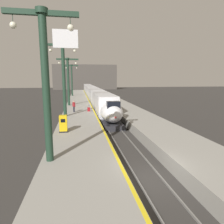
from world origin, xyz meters
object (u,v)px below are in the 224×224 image
object	(u,v)px
station_column_mid	(64,73)
station_column_distant	(72,77)
station_column_near	(46,71)
passenger_near_edge	(74,106)
rolling_suitcase	(89,109)
ticket_machine_yellow	(63,124)
station_column_far	(68,77)
highspeed_train_main	(92,93)

from	to	relation	value
station_column_mid	station_column_distant	distance (m)	32.63
station_column_near	passenger_near_edge	bearing A→B (deg)	86.67
station_column_distant	rolling_suitcase	size ratio (longest dim) A/B	9.22
station_column_near	passenger_near_edge	distance (m)	18.26
station_column_mid	passenger_near_edge	distance (m)	5.73
station_column_distant	passenger_near_edge	size ratio (longest dim) A/B	5.35
station_column_mid	rolling_suitcase	size ratio (longest dim) A/B	9.62
station_column_near	rolling_suitcase	world-z (taller)	station_column_near
station_column_near	station_column_mid	bearing A→B (deg)	90.23
station_column_near	ticket_machine_yellow	world-z (taller)	station_column_near
station_column_distant	rolling_suitcase	distance (m)	29.89
ticket_machine_yellow	station_column_distant	bearing A→B (deg)	90.49
station_column_near	passenger_near_edge	world-z (taller)	station_column_near
rolling_suitcase	ticket_machine_yellow	bearing A→B (deg)	-104.51
station_column_far	rolling_suitcase	distance (m)	9.84
station_column_mid	station_column_far	world-z (taller)	station_column_mid
station_column_near	station_column_distant	size ratio (longest dim) A/B	0.96
station_column_far	station_column_near	bearing A→B (deg)	-89.87
station_column_distant	ticket_machine_yellow	size ratio (longest dim) A/B	5.66
station_column_near	ticket_machine_yellow	size ratio (longest dim) A/B	5.45
station_column_distant	highspeed_train_main	bearing A→B (deg)	-12.87
station_column_far	ticket_machine_yellow	world-z (taller)	station_column_far
station_column_mid	ticket_machine_yellow	bearing A→B (deg)	-87.52
station_column_distant	ticket_machine_yellow	xyz separation A→B (m)	(0.35, -40.72, -4.71)
passenger_near_edge	ticket_machine_yellow	world-z (taller)	passenger_near_edge
station_column_near	station_column_far	xyz separation A→B (m)	(-0.06, 25.73, -0.07)
highspeed_train_main	station_column_mid	bearing A→B (deg)	-100.68
passenger_near_edge	ticket_machine_yellow	xyz separation A→B (m)	(-0.74, -11.23, -0.25)
station_column_near	station_column_mid	world-z (taller)	station_column_mid
station_column_mid	station_column_distant	size ratio (longest dim) A/B	1.04
station_column_far	rolling_suitcase	size ratio (longest dim) A/B	8.92
highspeed_train_main	station_column_far	size ratio (longest dim) A/B	8.49
ticket_machine_yellow	station_column_far	bearing A→B (deg)	91.04
rolling_suitcase	station_column_far	bearing A→B (deg)	113.03
highspeed_train_main	rolling_suitcase	bearing A→B (deg)	-95.29
highspeed_train_main	rolling_suitcase	xyz separation A→B (m)	(-2.58, -27.91, -0.62)
station_column_mid	ticket_machine_yellow	world-z (taller)	station_column_mid
station_column_distant	rolling_suitcase	bearing A→B (deg)	-83.53
station_column_mid	station_column_near	bearing A→B (deg)	-89.77
ticket_machine_yellow	station_column_mid	bearing A→B (deg)	92.48
ticket_machine_yellow	station_column_near	bearing A→B (deg)	-92.58
highspeed_train_main	station_column_near	xyz separation A→B (m)	(-5.84, -45.84, 4.44)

